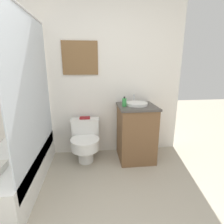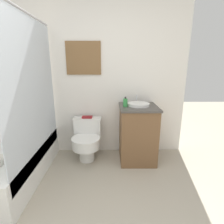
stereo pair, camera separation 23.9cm
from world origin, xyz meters
TOP-DOWN VIEW (x-y plane):
  - wall_back at (0.00, 2.02)m, footprint 3.18×0.07m
  - shower_area at (-0.77, 1.24)m, footprint 0.61×1.50m
  - toilet at (0.04, 1.73)m, footprint 0.44×0.54m
  - vanity at (0.81, 1.70)m, footprint 0.55×0.57m
  - sink at (0.81, 1.72)m, footprint 0.32×0.35m
  - soap_bottle at (0.62, 1.66)m, footprint 0.06×0.06m
  - book_on_tank at (0.04, 1.87)m, footprint 0.16×0.10m

SIDE VIEW (x-z plane):
  - shower_area at x=-0.77m, z-range -0.71..1.27m
  - toilet at x=0.04m, z-range 0.01..0.64m
  - vanity at x=0.81m, z-range 0.00..0.86m
  - book_on_tank at x=0.04m, z-range 0.63..0.65m
  - sink at x=0.81m, z-range 0.81..0.94m
  - soap_bottle at x=0.62m, z-range 0.84..0.99m
  - wall_back at x=0.00m, z-range 0.00..2.50m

